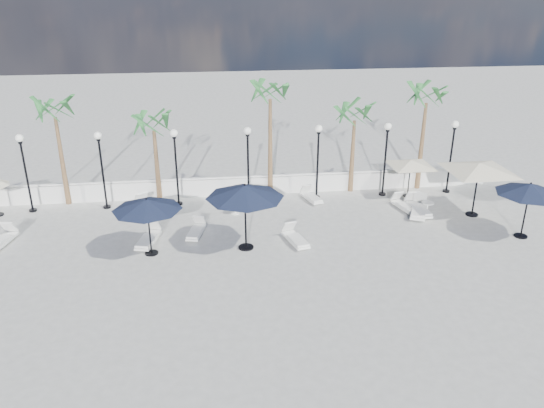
{
  "coord_description": "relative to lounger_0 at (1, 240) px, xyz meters",
  "views": [
    {
      "loc": [
        -1.89,
        -18.34,
        10.18
      ],
      "look_at": [
        0.68,
        2.4,
        1.5
      ],
      "focal_mm": 35.0,
      "sensor_mm": 36.0,
      "label": 1
    }
  ],
  "objects": [
    {
      "name": "lounger_7",
      "position": [
        18.22,
        1.64,
        -0.02
      ],
      "size": [
        0.93,
        1.78,
        0.64
      ],
      "rotation": [
        0.0,
        0.0,
        0.23
      ],
      "color": "white",
      "rests_on": "ground"
    },
    {
      "name": "palm_4",
      "position": [
        19.96,
        4.4,
        4.49
      ],
      "size": [
        2.6,
        2.6,
        5.7
      ],
      "color": "brown",
      "rests_on": "ground"
    },
    {
      "name": "lounger_6",
      "position": [
        18.69,
        0.94,
        0.03
      ],
      "size": [
        1.47,
        2.19,
        0.79
      ],
      "rotation": [
        0.0,
        0.0,
        -0.42
      ],
      "color": "white",
      "rests_on": "ground"
    },
    {
      "name": "lounger_5",
      "position": [
        12.35,
        -1.33,
        -0.01
      ],
      "size": [
        1.01,
        1.86,
        0.67
      ],
      "rotation": [
        0.0,
        0.0,
        0.26
      ],
      "color": "white",
      "rests_on": "ground"
    },
    {
      "name": "side_table_2",
      "position": [
        19.13,
        1.0,
        0.1
      ],
      "size": [
        0.58,
        0.58,
        0.57
      ],
      "color": "white",
      "rests_on": "ground"
    },
    {
      "name": "lamppost_2",
      "position": [
        7.26,
        3.6,
        2.25
      ],
      "size": [
        0.36,
        0.36,
        3.84
      ],
      "color": "black",
      "rests_on": "ground"
    },
    {
      "name": "lamppost_5",
      "position": [
        17.76,
        3.6,
        2.25
      ],
      "size": [
        0.36,
        0.36,
        3.84
      ],
      "color": "black",
      "rests_on": "ground"
    },
    {
      "name": "lounger_8",
      "position": [
        18.73,
        1.15,
        0.02
      ],
      "size": [
        0.72,
        2.04,
        0.76
      ],
      "rotation": [
        0.0,
        0.0,
        0.03
      ],
      "color": "white",
      "rests_on": "ground"
    },
    {
      "name": "lounger_2",
      "position": [
        8.15,
        -0.04,
        -0.03
      ],
      "size": [
        0.9,
        1.73,
        0.62
      ],
      "rotation": [
        0.0,
        0.0,
        -0.23
      ],
      "color": "white",
      "rests_on": "ground"
    },
    {
      "name": "palm_0",
      "position": [
        1.76,
        4.4,
        4.3
      ],
      "size": [
        2.6,
        2.6,
        5.5
      ],
      "color": "brown",
      "rests_on": "ground"
    },
    {
      "name": "balustrade",
      "position": [
        10.76,
        4.6,
        0.23
      ],
      "size": [
        26.0,
        0.3,
        1.01
      ],
      "color": "silver",
      "rests_on": "ground"
    },
    {
      "name": "parasol_navy_mid",
      "position": [
        10.23,
        -1.54,
        2.28
      ],
      "size": [
        3.19,
        3.19,
        2.86
      ],
      "color": "black",
      "rests_on": "ground"
    },
    {
      "name": "lamppost_1",
      "position": [
        3.76,
        3.6,
        2.25
      ],
      "size": [
        0.36,
        0.36,
        3.84
      ],
      "color": "black",
      "rests_on": "ground"
    },
    {
      "name": "lamppost_4",
      "position": [
        14.26,
        3.6,
        2.25
      ],
      "size": [
        0.36,
        0.36,
        3.84
      ],
      "color": "black",
      "rests_on": "ground"
    },
    {
      "name": "lounger_4",
      "position": [
        13.93,
        3.31,
        -0.03
      ],
      "size": [
        0.97,
        1.71,
        0.61
      ],
      "rotation": [
        0.0,
        0.0,
        0.29
      ],
      "color": "white",
      "rests_on": "ground"
    },
    {
      "name": "lamppost_6",
      "position": [
        21.26,
        3.6,
        2.25
      ],
      "size": [
        0.36,
        0.36,
        3.84
      ],
      "color": "black",
      "rests_on": "ground"
    },
    {
      "name": "parasol_cream_sq_b",
      "position": [
        19.02,
        3.3,
        1.7
      ],
      "size": [
        4.19,
        4.19,
        2.1
      ],
      "color": "black",
      "rests_on": "ground"
    },
    {
      "name": "lounger_1",
      "position": [
        5.77,
        2.74,
        0.01
      ],
      "size": [
        1.38,
        2.02,
        0.73
      ],
      "rotation": [
        0.0,
        0.0,
        0.43
      ],
      "color": "white",
      "rests_on": "ground"
    },
    {
      "name": "lounger_0",
      "position": [
        0.0,
        0.0,
        0.0
      ],
      "size": [
        0.98,
        1.97,
        0.71
      ],
      "rotation": [
        0.0,
        0.0,
        -0.2
      ],
      "color": "white",
      "rests_on": "ground"
    },
    {
      "name": "parasol_cream_sq_a",
      "position": [
        21.19,
        0.54,
        2.36
      ],
      "size": [
        5.71,
        5.71,
        2.8
      ],
      "color": "black",
      "rests_on": "ground"
    },
    {
      "name": "palm_2",
      "position": [
        11.96,
        4.4,
        4.88
      ],
      "size": [
        2.6,
        2.6,
        6.1
      ],
      "color": "brown",
      "rests_on": "ground"
    },
    {
      "name": "palm_1",
      "position": [
        6.26,
        4.4,
        3.52
      ],
      "size": [
        2.6,
        2.6,
        4.7
      ],
      "color": "brown",
      "rests_on": "ground"
    },
    {
      "name": "lamppost_0",
      "position": [
        0.26,
        3.6,
        2.25
      ],
      "size": [
        0.36,
        0.36,
        3.84
      ],
      "color": "black",
      "rests_on": "ground"
    },
    {
      "name": "lamppost_3",
      "position": [
        10.76,
        3.6,
        2.25
      ],
      "size": [
        0.36,
        0.36,
        3.84
      ],
      "color": "black",
      "rests_on": "ground"
    },
    {
      "name": "ground",
      "position": [
        10.76,
        -2.9,
        -0.24
      ],
      "size": [
        100.0,
        100.0,
        0.0
      ],
      "primitive_type": "plane",
      "color": "gray",
      "rests_on": "ground"
    },
    {
      "name": "palm_3",
      "position": [
        16.26,
        4.4,
        3.71
      ],
      "size": [
        2.6,
        2.6,
        4.9
      ],
      "color": "brown",
      "rests_on": "ground"
    },
    {
      "name": "lounger_3",
      "position": [
        6.15,
        -0.59,
        -0.0
      ],
      "size": [
        1.02,
        1.97,
        0.7
      ],
      "rotation": [
        0.0,
        0.0,
        -0.23
      ],
      "color": "white",
      "rests_on": "ground"
    },
    {
      "name": "side_table_1",
      "position": [
        9.99,
        2.1,
        0.06
      ],
      "size": [
        0.5,
        0.5,
        0.49
      ],
      "color": "white",
      "rests_on": "ground"
    },
    {
      "name": "parasol_navy_left",
      "position": [
        6.35,
        -1.57,
        1.92
      ],
      "size": [
        2.78,
        2.78,
        2.45
      ],
      "color": "black",
      "rests_on": "ground"
    },
    {
      "name": "parasol_navy_right",
      "position": [
        22.21,
        -1.94,
        1.98
      ],
      "size": [
        2.82,
        2.82,
        2.53
      ],
      "color": "black",
      "rests_on": "ground"
    }
  ]
}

